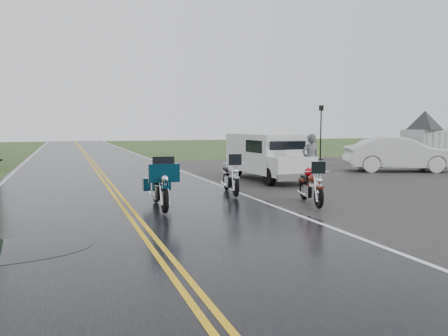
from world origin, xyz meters
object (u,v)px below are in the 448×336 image
Objects in this scene: motorcycle_silver at (236,178)px; lamp_post_far_right at (321,133)px; sedan_white at (399,155)px; van_white at (269,160)px; motorcycle_teal at (165,188)px; motorcycle_red at (319,188)px; visitor_center at (425,123)px; person_at_van at (310,161)px.

lamp_post_far_right reaches higher than motorcycle_silver.
van_white is at bearing 130.64° from sedan_white.
motorcycle_teal is 0.49× the size of van_white.
van_white is (0.88, 4.72, 0.36)m from motorcycle_red.
visitor_center is 6.50m from lamp_post_far_right.
visitor_center is 8.05m from sedan_white.
motorcycle_teal is at bearing -135.36° from motorcycle_silver.
lamp_post_far_right is (10.83, 12.37, 1.17)m from motorcycle_silver.
person_at_van reaches higher than motorcycle_silver.
motorcycle_silver is 3.14m from van_white.
motorcycle_red is 0.57× the size of lamp_post_far_right.
motorcycle_teal is 14.52m from sedan_white.
visitor_center is 3.27× the size of van_white.
visitor_center reaches higher than motorcycle_red.
sedan_white is 7.67m from lamp_post_far_right.
visitor_center is 19.61m from motorcycle_red.
person_at_van is 7.47m from sedan_white.
visitor_center is 16.30m from van_white.
visitor_center reaches higher than motorcycle_silver.
motorcycle_red is 0.86× the size of motorcycle_teal.
visitor_center is 19.30m from motorcycle_silver.
motorcycle_silver is 0.43× the size of sedan_white.
van_white is 8.60m from sedan_white.
motorcycle_silver is at bearing 38.61° from motorcycle_teal.
motorcycle_red is 0.40× the size of sedan_white.
lamp_post_far_right reaches higher than sedan_white.
person_at_van is (2.28, 4.19, 0.35)m from motorcycle_red.
motorcycle_teal is at bearing -142.44° from van_white.
motorcycle_silver is (2.57, 1.75, -0.06)m from motorcycle_teal.
visitor_center is at bearing 53.84° from motorcycle_red.
motorcycle_silver is (-1.33, 2.51, 0.04)m from motorcycle_red.
visitor_center is 6.72× the size of motorcycle_teal.
lamp_post_far_right is at bearing 47.43° from van_white.
van_white reaches higher than sedan_white.
person_at_van is (6.17, 3.44, 0.25)m from motorcycle_teal.
motorcycle_teal is 1.10× the size of motorcycle_silver.
visitor_center reaches higher than lamp_post_far_right.
sedan_white is at bearing 34.88° from motorcycle_silver.
motorcycle_silver is at bearing -131.21° from lamp_post_far_right.
visitor_center reaches higher than motorcycle_teal.
van_white is 1.49m from person_at_van.
motorcycle_silver is at bearing 137.96° from sedan_white.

